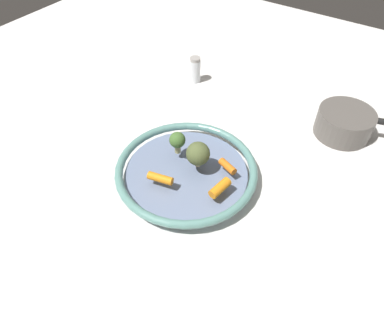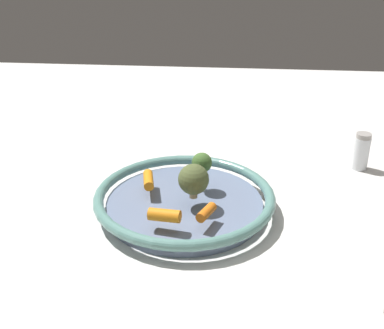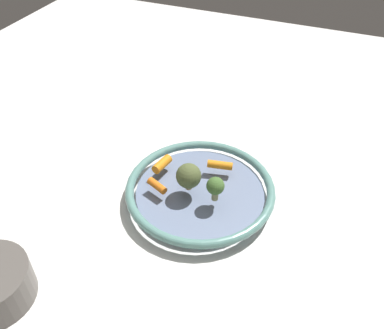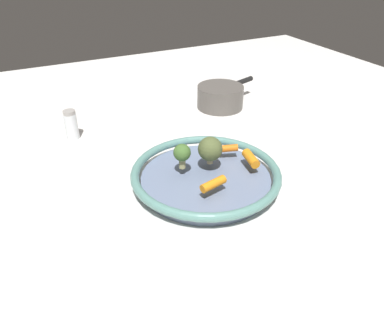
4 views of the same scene
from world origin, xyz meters
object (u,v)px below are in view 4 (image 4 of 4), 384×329
broccoli_floret_large (182,153)px  saucepan (221,97)px  baby_carrot_center (213,184)px  serving_bowl (206,176)px  salt_shaker (71,125)px  baby_carrot_back (228,148)px  broccoli_floret_mid (210,149)px  baby_carrot_left (251,158)px

broccoli_floret_large → saucepan: broccoli_floret_large is taller
broccoli_floret_large → saucepan: size_ratio=0.26×
baby_carrot_center → broccoli_floret_large: bearing=13.2°
serving_bowl → salt_shaker: salt_shaker is taller
baby_carrot_back → salt_shaker: (0.30, 0.29, -0.01)m
baby_carrot_back → broccoli_floret_mid: 0.07m
broccoli_floret_mid → salt_shaker: size_ratio=0.77×
baby_carrot_center → broccoli_floret_mid: broccoli_floret_mid is taller
baby_carrot_left → broccoli_floret_mid: size_ratio=0.83×
serving_bowl → broccoli_floret_mid: size_ratio=5.24×
baby_carrot_left → salt_shaker: 0.48m
baby_carrot_back → salt_shaker: 0.42m
broccoli_floret_large → baby_carrot_back: bearing=-82.1°
serving_bowl → baby_carrot_back: baby_carrot_back is taller
baby_carrot_back → salt_shaker: size_ratio=0.57×
baby_carrot_center → baby_carrot_left: (0.05, -0.12, 0.00)m
broccoli_floret_mid → salt_shaker: bearing=34.6°
broccoli_floret_large → salt_shaker: 0.36m
baby_carrot_center → baby_carrot_back: bearing=-42.0°
baby_carrot_left → baby_carrot_back: size_ratio=1.12×
baby_carrot_left → salt_shaker: size_ratio=0.64×
baby_carrot_center → saucepan: 0.50m
broccoli_floret_mid → salt_shaker: 0.40m
baby_carrot_back → broccoli_floret_large: bearing=97.9°
broccoli_floret_large → saucepan: 0.44m
baby_carrot_center → baby_carrot_left: 0.13m
serving_bowl → baby_carrot_left: baby_carrot_left is taller
serving_bowl → broccoli_floret_mid: (0.02, -0.02, 0.05)m
baby_carrot_left → salt_shaker: salt_shaker is taller
broccoli_floret_mid → saucepan: broccoli_floret_mid is taller
salt_shaker → serving_bowl: bearing=-149.0°
baby_carrot_center → broccoli_floret_mid: 0.10m
broccoli_floret_mid → baby_carrot_center: bearing=155.1°
serving_bowl → saucepan: 0.43m
serving_bowl → saucepan: bearing=-34.4°
baby_carrot_center → salt_shaker: 0.46m
salt_shaker → baby_carrot_back: bearing=-136.5°
baby_carrot_left → broccoli_floret_mid: 0.09m
salt_shaker → saucepan: bearing=-88.9°
saucepan → baby_carrot_left: bearing=158.9°
baby_carrot_center → baby_carrot_left: size_ratio=1.09×
serving_bowl → broccoli_floret_mid: broccoli_floret_mid is taller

